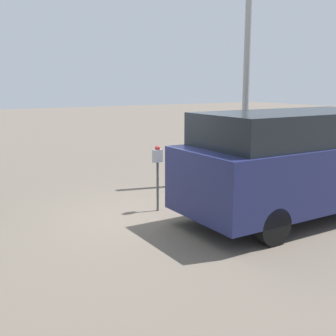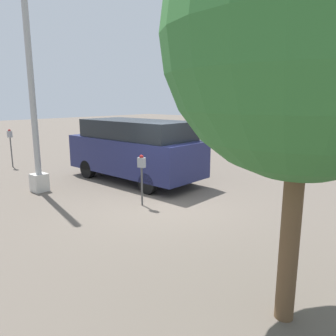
{
  "view_description": "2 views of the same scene",
  "coord_description": "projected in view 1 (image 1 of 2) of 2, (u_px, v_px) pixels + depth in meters",
  "views": [
    {
      "loc": [
        -4.07,
        -6.85,
        2.61
      ],
      "look_at": [
        -0.21,
        -0.63,
        1.14
      ],
      "focal_mm": 45.0,
      "sensor_mm": 36.0,
      "label": 1
    },
    {
      "loc": [
        -5.84,
        6.31,
        2.78
      ],
      "look_at": [
        0.62,
        -1.03,
        0.73
      ],
      "focal_mm": 35.0,
      "sensor_mm": 36.0,
      "label": 2
    }
  ],
  "objects": [
    {
      "name": "ground_plane",
      "position": [
        160.0,
        218.0,
        8.32
      ],
      "size": [
        80.0,
        80.0,
        0.0
      ],
      "primitive_type": "plane",
      "color": "#60564C"
    },
    {
      "name": "parked_van",
      "position": [
        298.0,
        161.0,
        8.24
      ],
      "size": [
        5.01,
        2.01,
        2.1
      ],
      "rotation": [
        0.0,
        0.0,
        -0.01
      ],
      "color": "navy",
      "rests_on": "ground"
    },
    {
      "name": "parking_meter_near",
      "position": [
        158.0,
        163.0,
        8.63
      ],
      "size": [
        0.22,
        0.15,
        1.37
      ],
      "rotation": [
        0.0,
        0.0,
        0.23
      ],
      "color": "#4C4C4C",
      "rests_on": "ground"
    },
    {
      "name": "lamp_post",
      "position": [
        246.0,
        93.0,
        11.04
      ],
      "size": [
        0.44,
        0.44,
        6.56
      ],
      "color": "beige",
      "rests_on": "ground"
    }
  ]
}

